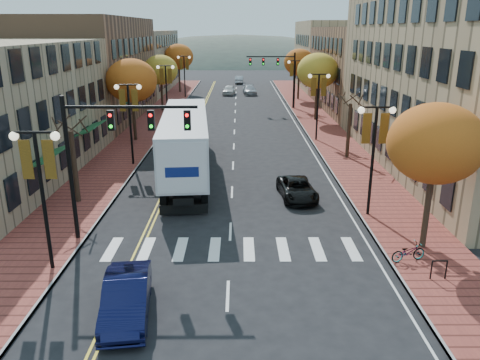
{
  "coord_description": "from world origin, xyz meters",
  "views": [
    {
      "loc": [
        0.43,
        -17.78,
        9.82
      ],
      "look_at": [
        0.49,
        5.7,
        2.2
      ],
      "focal_mm": 35.0,
      "sensor_mm": 36.0,
      "label": 1
    }
  ],
  "objects_px": {
    "navy_sedan": "(127,297)",
    "black_suv": "(297,189)",
    "semi_truck": "(186,137)",
    "bicycle": "(408,252)"
  },
  "relations": [
    {
      "from": "semi_truck",
      "to": "bicycle",
      "type": "xyz_separation_m",
      "value": [
        11.08,
        -13.74,
        -2.01
      ]
    },
    {
      "from": "navy_sedan",
      "to": "bicycle",
      "type": "relative_size",
      "value": 2.75
    },
    {
      "from": "semi_truck",
      "to": "navy_sedan",
      "type": "height_order",
      "value": "semi_truck"
    },
    {
      "from": "navy_sedan",
      "to": "black_suv",
      "type": "relative_size",
      "value": 1.03
    },
    {
      "from": "navy_sedan",
      "to": "black_suv",
      "type": "xyz_separation_m",
      "value": [
        7.52,
        12.16,
        -0.13
      ]
    },
    {
      "from": "semi_truck",
      "to": "navy_sedan",
      "type": "distance_m",
      "value": 17.65
    },
    {
      "from": "semi_truck",
      "to": "bicycle",
      "type": "height_order",
      "value": "semi_truck"
    },
    {
      "from": "navy_sedan",
      "to": "bicycle",
      "type": "height_order",
      "value": "navy_sedan"
    },
    {
      "from": "semi_truck",
      "to": "navy_sedan",
      "type": "xyz_separation_m",
      "value": [
        -0.28,
        -17.55,
        -1.85
      ]
    },
    {
      "from": "semi_truck",
      "to": "black_suv",
      "type": "distance_m",
      "value": 9.24
    }
  ]
}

